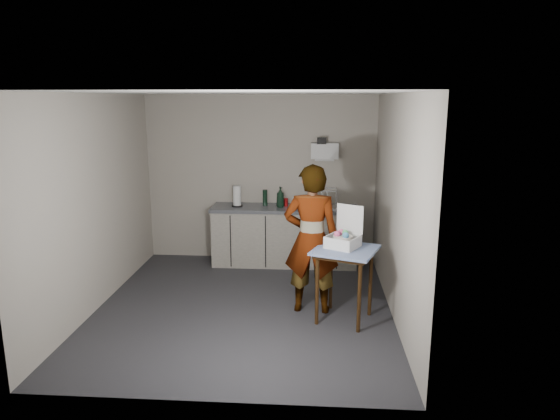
# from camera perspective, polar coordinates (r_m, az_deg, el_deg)

# --- Properties ---
(ground) EXTENTS (4.00, 4.00, 0.00)m
(ground) POSITION_cam_1_polar(r_m,az_deg,el_deg) (6.34, -4.09, -10.96)
(ground) COLOR #27262B
(ground) RESTS_ON ground
(wall_back) EXTENTS (3.60, 0.02, 2.60)m
(wall_back) POSITION_cam_1_polar(r_m,az_deg,el_deg) (7.89, -2.24, 3.62)
(wall_back) COLOR beige
(wall_back) RESTS_ON ground
(wall_right) EXTENTS (0.02, 4.00, 2.60)m
(wall_right) POSITION_cam_1_polar(r_m,az_deg,el_deg) (5.96, 13.01, 0.34)
(wall_right) COLOR beige
(wall_right) RESTS_ON ground
(wall_left) EXTENTS (0.02, 4.00, 2.60)m
(wall_left) POSITION_cam_1_polar(r_m,az_deg,el_deg) (6.45, -20.24, 0.79)
(wall_left) COLOR beige
(wall_left) RESTS_ON ground
(ceiling) EXTENTS (3.60, 4.00, 0.01)m
(ceiling) POSITION_cam_1_polar(r_m,az_deg,el_deg) (5.81, -4.50, 13.18)
(ceiling) COLOR white
(ceiling) RESTS_ON wall_back
(kitchen_counter) EXTENTS (2.24, 0.62, 0.91)m
(kitchen_counter) POSITION_cam_1_polar(r_m,az_deg,el_deg) (7.76, 0.53, -3.13)
(kitchen_counter) COLOR black
(kitchen_counter) RESTS_ON ground
(wall_shelf) EXTENTS (0.42, 0.18, 0.37)m
(wall_shelf) POSITION_cam_1_polar(r_m,az_deg,el_deg) (7.71, 5.13, 6.72)
(wall_shelf) COLOR white
(wall_shelf) RESTS_ON ground
(side_table) EXTENTS (0.86, 0.86, 0.86)m
(side_table) POSITION_cam_1_polar(r_m,az_deg,el_deg) (5.77, 7.46, -5.47)
(side_table) COLOR #361E0C
(side_table) RESTS_ON ground
(standing_man) EXTENTS (0.67, 0.46, 1.80)m
(standing_man) POSITION_cam_1_polar(r_m,az_deg,el_deg) (5.95, 3.59, -3.35)
(standing_man) COLOR #B2A593
(standing_man) RESTS_ON ground
(soap_bottle) EXTENTS (0.17, 0.17, 0.31)m
(soap_bottle) POSITION_cam_1_polar(r_m,az_deg,el_deg) (7.59, 0.03, 1.48)
(soap_bottle) COLOR black
(soap_bottle) RESTS_ON kitchen_counter
(soda_can) EXTENTS (0.07, 0.07, 0.13)m
(soda_can) POSITION_cam_1_polar(r_m,az_deg,el_deg) (7.68, 0.67, 0.90)
(soda_can) COLOR red
(soda_can) RESTS_ON kitchen_counter
(dark_bottle) EXTENTS (0.07, 0.07, 0.25)m
(dark_bottle) POSITION_cam_1_polar(r_m,az_deg,el_deg) (7.72, -1.73, 1.42)
(dark_bottle) COLOR black
(dark_bottle) RESTS_ON kitchen_counter
(paper_towel) EXTENTS (0.18, 0.18, 0.32)m
(paper_towel) POSITION_cam_1_polar(r_m,az_deg,el_deg) (7.69, -4.93, 1.54)
(paper_towel) COLOR black
(paper_towel) RESTS_ON kitchen_counter
(dish_rack) EXTENTS (0.42, 0.31, 0.29)m
(dish_rack) POSITION_cam_1_polar(r_m,az_deg,el_deg) (7.60, 4.96, 0.75)
(dish_rack) COLOR silver
(dish_rack) RESTS_ON kitchen_counter
(bakery_box) EXTENTS (0.46, 0.46, 0.47)m
(bakery_box) POSITION_cam_1_polar(r_m,az_deg,el_deg) (5.78, 7.28, -3.19)
(bakery_box) COLOR white
(bakery_box) RESTS_ON side_table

